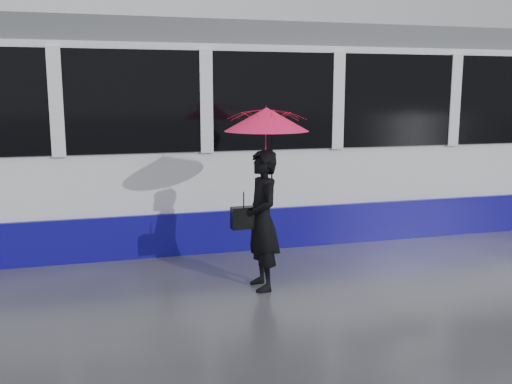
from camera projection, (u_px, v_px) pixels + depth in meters
name	position (u px, v px, depth m)	size (l,w,h in m)	color
ground	(250.00, 278.00, 7.25)	(90.00, 90.00, 0.00)	#2D2D33
rails	(212.00, 231.00, 9.62)	(34.00, 1.51, 0.02)	#3F3D38
woman	(262.00, 220.00, 6.74)	(0.61, 0.40, 1.68)	black
umbrella	(266.00, 136.00, 6.58)	(1.03, 1.03, 1.13)	#E71356
handbag	(244.00, 218.00, 6.70)	(0.30, 0.14, 0.44)	black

